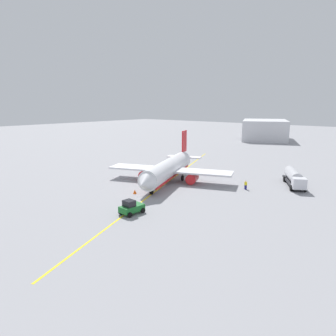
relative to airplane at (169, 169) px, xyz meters
The scene contains 8 objects.
ground_plane 2.75m from the airplane, 21.43° to the left, with size 400.00×400.00×0.00m, color #939399.
airplane is the anchor object (origin of this frame).
fuel_tanker 25.40m from the airplane, 121.87° to the left, with size 11.04×7.54×3.15m.
pushback_tug 20.36m from the airplane, 23.70° to the left, with size 3.70×2.47×2.20m.
refueling_worker 16.14m from the airplane, 107.27° to the left, with size 0.62×0.62×1.71m.
safety_cone_nose 11.23m from the airplane, ahead, with size 0.67×0.67×0.75m, color #F2590F.
distant_hangar 90.17m from the airplane, 169.78° to the right, with size 31.98×28.20×8.99m.
taxi_line_marking 2.74m from the airplane, 21.43° to the left, with size 78.49×0.30×0.01m, color yellow.
Camera 1 is at (47.66, 39.73, 16.06)m, focal length 32.43 mm.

